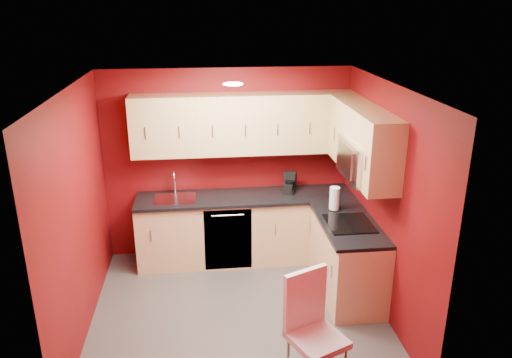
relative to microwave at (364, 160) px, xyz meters
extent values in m
plane|color=#454341|center=(-1.39, -0.20, -1.66)|extent=(3.20, 3.20, 0.00)
plane|color=white|center=(-1.39, -0.20, 0.84)|extent=(3.20, 3.20, 0.00)
plane|color=maroon|center=(-1.39, 1.30, -0.41)|extent=(3.20, 0.00, 3.20)
plane|color=maroon|center=(-1.39, -1.70, -0.41)|extent=(3.20, 0.00, 3.20)
plane|color=maroon|center=(-2.99, -0.20, -0.41)|extent=(0.00, 3.00, 3.00)
plane|color=maroon|center=(0.21, -0.20, -0.41)|extent=(0.00, 3.00, 3.00)
cube|color=#E7BD84|center=(-1.19, 1.00, -1.22)|extent=(2.80, 0.60, 0.87)
cube|color=#E7BD84|center=(-0.09, 0.05, -1.22)|extent=(0.60, 1.30, 0.87)
cube|color=black|center=(-1.19, 0.99, -0.77)|extent=(2.80, 0.63, 0.04)
cube|color=black|center=(-0.11, 0.04, -0.77)|extent=(0.63, 1.27, 0.04)
cube|color=tan|center=(-1.19, 1.13, 0.17)|extent=(2.80, 0.35, 0.75)
cube|color=tan|center=(0.03, 0.67, 0.17)|extent=(0.35, 0.57, 0.75)
cube|color=tan|center=(0.03, -0.49, 0.17)|extent=(0.35, 0.22, 0.75)
cube|color=tan|center=(0.03, 0.00, 0.38)|extent=(0.35, 0.76, 0.33)
cube|color=silver|center=(0.01, 0.00, 0.00)|extent=(0.40, 0.76, 0.42)
cube|color=black|center=(-0.18, 0.00, 0.00)|extent=(0.02, 0.62, 0.33)
cylinder|color=silver|center=(-0.20, -0.23, 0.00)|extent=(0.02, 0.02, 0.29)
cube|color=black|center=(-0.11, 0.00, -0.74)|extent=(0.50, 0.55, 0.01)
cube|color=silver|center=(-2.09, 0.98, -0.75)|extent=(0.52, 0.42, 0.02)
cylinder|color=silver|center=(-2.09, 1.18, -0.62)|extent=(0.02, 0.02, 0.26)
torus|color=silver|center=(-2.09, 1.11, -0.49)|extent=(0.02, 0.16, 0.16)
cylinder|color=silver|center=(-2.09, 1.04, -0.55)|extent=(0.02, 0.02, 0.12)
cube|color=black|center=(-1.44, 0.71, -1.22)|extent=(0.60, 0.02, 0.82)
cylinder|color=white|center=(-1.39, 0.10, 0.82)|extent=(0.20, 0.20, 0.01)
camera|label=1|loc=(-1.74, -4.95, 1.62)|focal=35.00mm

